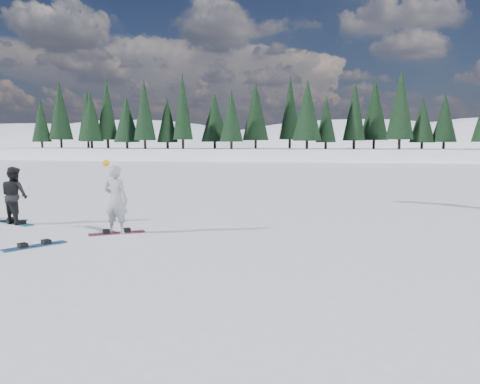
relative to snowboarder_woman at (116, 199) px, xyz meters
name	(u,v)px	position (x,y,z in m)	size (l,w,h in m)	color
ground	(90,246)	(0.04, -1.57, -0.95)	(420.00, 420.00, 0.00)	white
alpine_backdrop	(280,180)	(-11.68, 187.59, -14.92)	(412.50, 227.00, 53.20)	white
snowboarder_woman	(116,199)	(0.00, 0.00, 0.00)	(0.71, 0.49, 2.03)	#97989C
snowboarder_man	(14,195)	(-3.71, 0.90, -0.07)	(0.86, 0.67, 1.76)	black
snowboard_woman	(117,233)	(0.00, 0.00, -0.93)	(1.50, 0.28, 0.03)	#921F47
snowboard_man	(16,223)	(-3.71, 0.90, -0.93)	(1.50, 0.28, 0.03)	#177380
snowboard_loose_a	(35,246)	(-1.25, -1.85, -0.93)	(1.50, 0.28, 0.03)	#1C569A
snowboard_loose_c	(1,221)	(-4.41, 1.15, -0.93)	(1.50, 0.28, 0.03)	#186789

